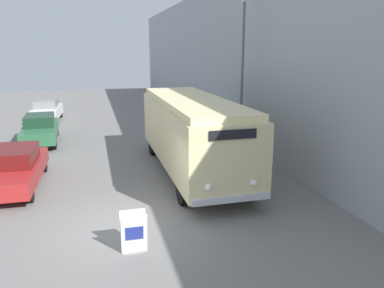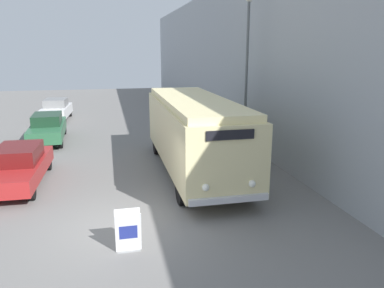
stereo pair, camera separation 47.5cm
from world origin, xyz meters
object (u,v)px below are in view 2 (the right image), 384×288
at_px(sign_board, 128,232).
at_px(streetlamp, 247,56).
at_px(vintage_bus, 194,131).
at_px(parked_car_far, 56,110).
at_px(parked_car_mid, 48,128).
at_px(parked_car_near, 19,166).

xyz_separation_m(sign_board, streetlamp, (5.89, 7.63, 4.13)).
xyz_separation_m(vintage_bus, parked_car_far, (-7.00, 13.74, -0.99)).
bearing_deg(parked_car_mid, streetlamp, -30.93).
relative_size(parked_car_near, parked_car_mid, 0.98).
height_order(sign_board, parked_car_mid, parked_car_mid).
distance_m(sign_board, parked_car_near, 6.85).
bearing_deg(parked_car_far, parked_car_mid, -84.45).
distance_m(vintage_bus, sign_board, 6.61).
bearing_deg(vintage_bus, streetlamp, 33.23).
distance_m(streetlamp, parked_car_far, 15.91).
xyz_separation_m(parked_car_near, parked_car_mid, (0.06, 6.98, 0.05)).
distance_m(sign_board, parked_car_far, 19.89).
height_order(streetlamp, parked_car_near, streetlamp).
bearing_deg(sign_board, parked_car_near, 122.62).
bearing_deg(streetlamp, sign_board, -127.68).
distance_m(sign_board, streetlamp, 10.48).
relative_size(sign_board, parked_car_mid, 0.22).
bearing_deg(sign_board, streetlamp, 52.32).
bearing_deg(parked_car_near, streetlamp, 12.38).
xyz_separation_m(sign_board, parked_car_far, (-3.98, 19.48, 0.24)).
height_order(vintage_bus, sign_board, vintage_bus).
distance_m(vintage_bus, parked_car_near, 6.79).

